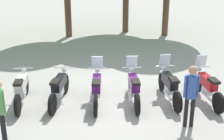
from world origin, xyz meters
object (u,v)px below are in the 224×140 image
motorcycle_2 (97,88)px  motorcycle_5 (207,86)px  person_0 (0,107)px  motorcycle_1 (59,88)px  person_2 (191,92)px  motorcycle_3 (134,87)px  motorcycle_4 (169,85)px  motorcycle_0 (21,89)px

motorcycle_2 → motorcycle_5: size_ratio=0.99×
motorcycle_5 → person_0: bearing=104.3°
motorcycle_1 → person_2: 4.04m
motorcycle_3 → motorcycle_4: (1.15, -0.04, 0.00)m
motorcycle_4 → person_2: size_ratio=1.26×
motorcycle_2 → person_2: bearing=-119.5°
motorcycle_1 → motorcycle_4: bearing=-81.5°
motorcycle_0 → person_0: 2.28m
motorcycle_4 → motorcycle_5: (1.15, -0.27, 0.00)m
motorcycle_2 → motorcycle_4: (2.30, -0.19, 0.00)m
motorcycle_5 → person_2: person_2 is taller
person_2 → motorcycle_5: bearing=-29.5°
motorcycle_0 → motorcycle_2: motorcycle_2 is taller
motorcycle_1 → motorcycle_2: motorcycle_2 is taller
motorcycle_0 → motorcycle_1: (1.16, -0.14, 0.00)m
motorcycle_3 → person_2: person_2 is taller
motorcycle_2 → person_0: size_ratio=1.28×
motorcycle_4 → motorcycle_3: bearing=90.0°
motorcycle_1 → motorcycle_4: (3.45, -0.44, 0.01)m
motorcycle_3 → motorcycle_5: 2.32m
motorcycle_2 → person_2: 2.97m
motorcycle_3 → person_0: size_ratio=1.29×
motorcycle_0 → motorcycle_5: motorcycle_5 is taller
motorcycle_3 → motorcycle_4: 1.15m
motorcycle_0 → person_2: person_2 is taller
person_0 → motorcycle_2: bearing=18.7°
motorcycle_1 → motorcycle_5: size_ratio=0.97×
motorcycle_5 → person_0: size_ratio=1.29×
motorcycle_4 → person_2: (-0.03, -1.66, 0.51)m
motorcycle_5 → motorcycle_1: bearing=82.7°
motorcycle_4 → person_2: bearing=-179.0°
motorcycle_4 → person_2: person_2 is taller
motorcycle_2 → person_0: person_0 is taller
motorcycle_2 → motorcycle_4: same height
motorcycle_2 → person_2: size_ratio=1.25×
person_0 → person_2: bearing=-17.4°
motorcycle_0 → motorcycle_5: (5.76, -0.86, 0.01)m
motorcycle_1 → person_0: person_0 is taller
motorcycle_3 → motorcycle_5: size_ratio=1.00×
person_2 → motorcycle_1: bearing=69.3°
motorcycle_1 → person_2: size_ratio=1.22×
motorcycle_2 → motorcycle_3: (1.15, -0.15, 0.00)m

